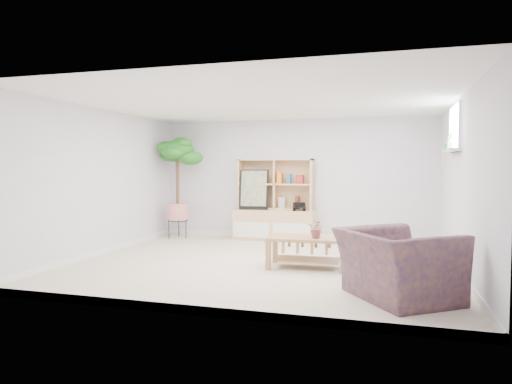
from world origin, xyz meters
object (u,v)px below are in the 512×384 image
(coffee_table, at_px, (307,252))
(armchair, at_px, (397,260))
(floor_tree, at_px, (178,187))
(storage_unit, at_px, (274,200))

(coffee_table, height_order, armchair, armchair)
(coffee_table, xyz_separation_m, floor_tree, (-3.01, 2.03, 0.81))
(armchair, bearing_deg, floor_tree, 16.33)
(storage_unit, relative_size, floor_tree, 0.78)
(coffee_table, bearing_deg, armchair, -49.37)
(storage_unit, distance_m, armchair, 4.28)
(floor_tree, bearing_deg, coffee_table, -34.07)
(armchair, bearing_deg, storage_unit, -3.47)
(coffee_table, relative_size, floor_tree, 0.53)
(storage_unit, xyz_separation_m, floor_tree, (-1.95, -0.31, 0.23))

